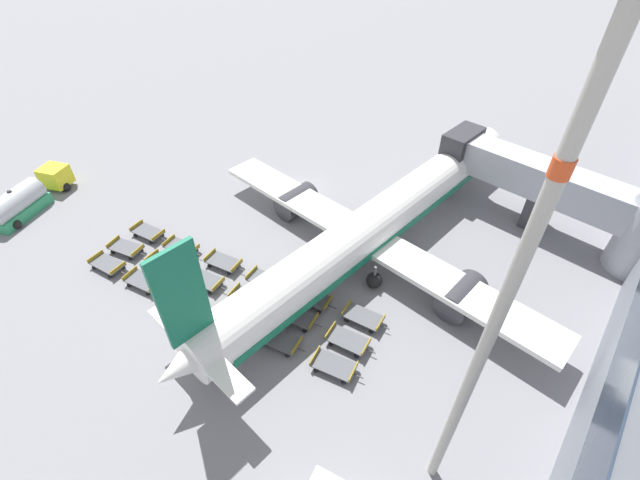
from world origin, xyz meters
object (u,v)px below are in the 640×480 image
baggage_dolly_row_near_col_e (279,340)px  baggage_dolly_row_mid_a_col_e (297,317)px  fuel_tanker_primary (26,199)px  baggage_dolly_row_mid_a_col_c (205,280)px  baggage_dolly_row_near_col_f (334,366)px  baggage_dolly_row_mid_b_col_e (312,298)px  baggage_dolly_row_near_col_c (185,300)px  baggage_dolly_row_mid_a_col_f (348,340)px  baggage_dolly_row_mid_b_col_f (363,317)px  baggage_dolly_row_mid_a_col_d (249,299)px  baggage_dolly_row_mid_b_col_c (223,262)px  apron_light_mast (503,304)px  baggage_dolly_row_mid_a_col_a (126,248)px  baggage_dolly_row_near_col_a (107,264)px  baggage_dolly_row_near_col_d (231,319)px  baggage_dolly_row_mid_b_col_b (182,247)px  baggage_dolly_row_near_col_b (143,281)px  airplane (374,226)px  baggage_dolly_row_mid_b_col_d (266,281)px  baggage_dolly_row_mid_a_col_b (164,263)px  baggage_dolly_row_mid_b_col_a (148,232)px

baggage_dolly_row_near_col_e → baggage_dolly_row_mid_a_col_e: same height
fuel_tanker_primary → baggage_dolly_row_mid_a_col_c: (22.06, 4.44, -0.78)m
baggage_dolly_row_near_col_f → baggage_dolly_row_mid_b_col_e: 6.27m
baggage_dolly_row_near_col_c → baggage_dolly_row_mid_b_col_e: (7.69, 6.42, 0.00)m
baggage_dolly_row_mid_a_col_e → fuel_tanker_primary: bearing=-168.2°
baggage_dolly_row_mid_a_col_f → baggage_dolly_row_mid_b_col_f: (-0.36, 2.44, 0.00)m
baggage_dolly_row_mid_a_col_d → baggage_dolly_row_mid_b_col_c: (-4.75, 1.50, 0.00)m
fuel_tanker_primary → apron_light_mast: bearing=4.1°
baggage_dolly_row_mid_a_col_a → baggage_dolly_row_mid_b_col_e: same height
baggage_dolly_row_near_col_a → baggage_dolly_row_near_col_c: 8.62m
baggage_dolly_row_near_col_d → baggage_dolly_row_mid_b_col_b: (-9.56, 2.73, 0.00)m
baggage_dolly_row_mid_a_col_a → baggage_dolly_row_mid_a_col_c: same height
baggage_dolly_row_near_col_a → baggage_dolly_row_near_col_f: (21.20, 4.42, 0.00)m
baggage_dolly_row_near_col_d → baggage_dolly_row_mid_a_col_d: size_ratio=1.00×
baggage_dolly_row_mid_a_col_a → baggage_dolly_row_near_col_e: bearing=4.6°
fuel_tanker_primary → baggage_dolly_row_mid_a_col_a: fuel_tanker_primary is taller
fuel_tanker_primary → baggage_dolly_row_near_col_d: 26.96m
baggage_dolly_row_near_col_b → airplane: bearing=51.4°
baggage_dolly_row_near_col_f → baggage_dolly_row_mid_b_col_b: size_ratio=1.00×
airplane → baggage_dolly_row_near_col_d: airplane is taller
baggage_dolly_row_mid_a_col_d → baggage_dolly_row_mid_a_col_e: bearing=13.7°
baggage_dolly_row_mid_a_col_a → baggage_dolly_row_mid_a_col_c: bearing=12.4°
baggage_dolly_row_mid_a_col_c → baggage_dolly_row_mid_a_col_d: (4.31, 0.90, 0.00)m
baggage_dolly_row_mid_a_col_a → baggage_dolly_row_mid_b_col_c: same height
baggage_dolly_row_near_col_b → baggage_dolly_row_mid_b_col_d: (7.80, 6.41, 0.00)m
baggage_dolly_row_mid_a_col_c → airplane: bearing=55.1°
baggage_dolly_row_mid_a_col_b → baggage_dolly_row_mid_b_col_a: bearing=161.8°
baggage_dolly_row_near_col_d → baggage_dolly_row_mid_a_col_e: bearing=42.0°
baggage_dolly_row_mid_a_col_e → baggage_dolly_row_mid_b_col_e: bearing=97.6°
airplane → baggage_dolly_row_mid_a_col_b: airplane is taller
airplane → baggage_dolly_row_mid_a_col_c: size_ratio=11.25×
baggage_dolly_row_mid_b_col_c → baggage_dolly_row_mid_b_col_e: bearing=10.8°
airplane → baggage_dolly_row_mid_b_col_f: bearing=-60.6°
baggage_dolly_row_near_col_f → baggage_dolly_row_mid_a_col_f: same height
baggage_dolly_row_near_col_b → baggage_dolly_row_mid_a_col_d: 9.16m
baggage_dolly_row_mid_b_col_a → baggage_dolly_row_mid_b_col_e: bearing=11.2°
fuel_tanker_primary → baggage_dolly_row_near_col_d: size_ratio=2.55×
fuel_tanker_primary → baggage_dolly_row_mid_a_col_a: 13.69m
airplane → baggage_dolly_row_near_col_e: bearing=-87.9°
baggage_dolly_row_near_col_a → baggage_dolly_row_mid_b_col_c: 9.94m
baggage_dolly_row_near_col_b → baggage_dolly_row_mid_a_col_a: bearing=163.9°
baggage_dolly_row_mid_a_col_e → baggage_dolly_row_mid_b_col_a: same height
baggage_dolly_row_mid_b_col_e → baggage_dolly_row_near_col_d: bearing=-122.0°
baggage_dolly_row_near_col_a → baggage_dolly_row_mid_a_col_c: same height
baggage_dolly_row_mid_b_col_a → baggage_dolly_row_near_col_b: bearing=-37.1°
fuel_tanker_primary → baggage_dolly_row_mid_a_col_d: bearing=11.5°
baggage_dolly_row_near_col_e → baggage_dolly_row_mid_a_col_a: size_ratio=1.00×
baggage_dolly_row_mid_a_col_b → baggage_dolly_row_mid_b_col_d: same height
baggage_dolly_row_near_col_d → baggage_dolly_row_mid_a_col_a: 13.36m
baggage_dolly_row_mid_b_col_c → baggage_dolly_row_near_col_a: bearing=-139.4°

